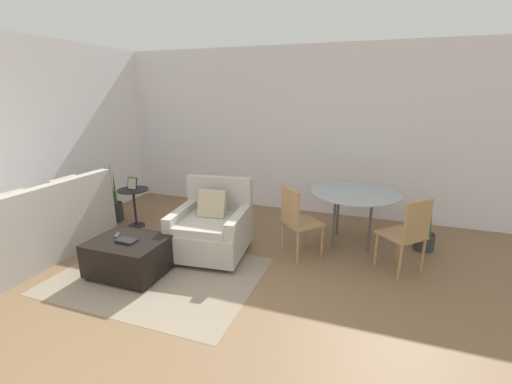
# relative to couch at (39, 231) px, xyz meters

# --- Properties ---
(ground_plane) EXTENTS (20.00, 20.00, 0.00)m
(ground_plane) POSITION_rel_couch_xyz_m (2.19, -0.85, -0.33)
(ground_plane) COLOR brown
(wall_back) EXTENTS (12.00, 0.06, 2.75)m
(wall_back) POSITION_rel_couch_xyz_m (2.19, 2.88, 1.04)
(wall_back) COLOR white
(wall_back) RESTS_ON ground_plane
(wall_left) EXTENTS (0.06, 12.00, 2.75)m
(wall_left) POSITION_rel_couch_xyz_m (-0.55, 0.65, 1.04)
(wall_left) COLOR white
(wall_left) RESTS_ON ground_plane
(area_rug) EXTENTS (2.25, 1.64, 0.01)m
(area_rug) POSITION_rel_couch_xyz_m (1.69, 0.08, -0.33)
(area_rug) COLOR gray
(area_rug) RESTS_ON ground_plane
(couch) EXTENTS (0.84, 1.87, 0.97)m
(couch) POSITION_rel_couch_xyz_m (0.00, 0.00, 0.00)
(couch) COLOR #B2ADA3
(couch) RESTS_ON ground_plane
(armchair) EXTENTS (0.98, 1.00, 0.94)m
(armchair) POSITION_rel_couch_xyz_m (2.01, 0.80, 0.02)
(armchair) COLOR #B2ADA3
(armchair) RESTS_ON ground_plane
(ottoman) EXTENTS (0.82, 0.66, 0.42)m
(ottoman) POSITION_rel_couch_xyz_m (1.37, 0.01, -0.10)
(ottoman) COLOR black
(ottoman) RESTS_ON ground_plane
(book_stack) EXTENTS (0.23, 0.15, 0.02)m
(book_stack) POSITION_rel_couch_xyz_m (1.39, -0.03, 0.10)
(book_stack) COLOR black
(book_stack) RESTS_ON ottoman
(tv_remote_primary) EXTENTS (0.11, 0.15, 0.01)m
(tv_remote_primary) POSITION_rel_couch_xyz_m (1.16, 0.07, 0.09)
(tv_remote_primary) COLOR #333338
(tv_remote_primary) RESTS_ON ottoman
(potted_plant) EXTENTS (0.36, 0.36, 0.99)m
(potted_plant) POSITION_rel_couch_xyz_m (-0.07, 1.32, -0.09)
(potted_plant) COLOR #333338
(potted_plant) RESTS_ON ground_plane
(side_table) EXTENTS (0.46, 0.46, 0.60)m
(side_table) POSITION_rel_couch_xyz_m (0.47, 1.24, 0.09)
(side_table) COLOR black
(side_table) RESTS_ON ground_plane
(picture_frame) EXTENTS (0.16, 0.07, 0.18)m
(picture_frame) POSITION_rel_couch_xyz_m (0.47, 1.24, 0.36)
(picture_frame) COLOR black
(picture_frame) RESTS_ON side_table
(dining_table) EXTENTS (1.17, 1.17, 0.73)m
(dining_table) POSITION_rel_couch_xyz_m (3.69, 1.73, 0.32)
(dining_table) COLOR #99A8AD
(dining_table) RESTS_ON ground_plane
(dining_chair_near_left) EXTENTS (0.59, 0.59, 0.90)m
(dining_chair_near_left) POSITION_rel_couch_xyz_m (3.05, 1.09, 0.18)
(dining_chair_near_left) COLOR tan
(dining_chair_near_left) RESTS_ON ground_plane
(dining_chair_near_right) EXTENTS (0.59, 0.59, 0.90)m
(dining_chair_near_right) POSITION_rel_couch_xyz_m (4.33, 1.09, 0.18)
(dining_chair_near_right) COLOR tan
(dining_chair_near_right) RESTS_ON ground_plane
(potted_plant_small) EXTENTS (0.25, 0.25, 0.60)m
(potted_plant_small) POSITION_rel_couch_xyz_m (4.62, 1.84, -0.15)
(potted_plant_small) COLOR #333338
(potted_plant_small) RESTS_ON ground_plane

